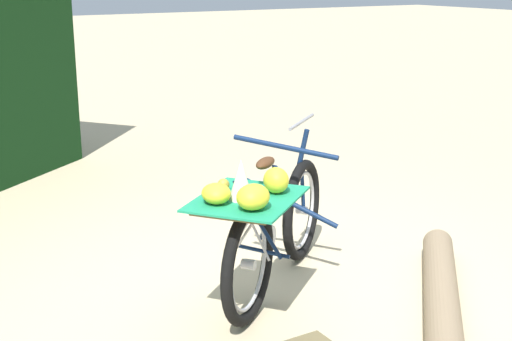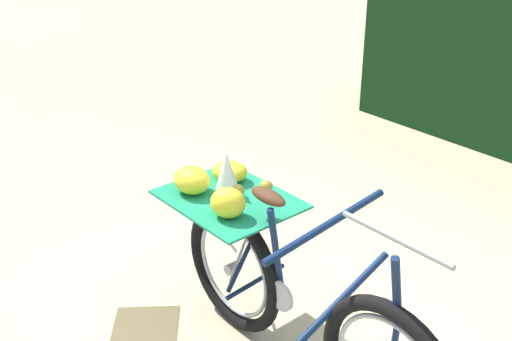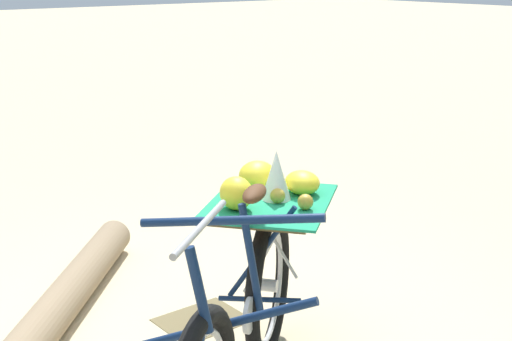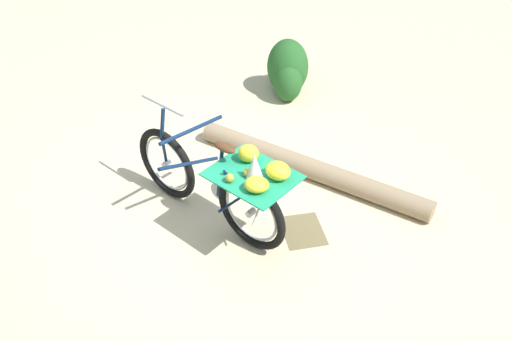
% 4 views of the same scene
% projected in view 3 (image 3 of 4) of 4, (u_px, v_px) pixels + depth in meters
% --- Properties ---
extents(bicycle, '(1.59, 1.33, 1.03)m').
position_uv_depth(bicycle, '(248.00, 297.00, 3.07)').
color(bicycle, black).
rests_on(bicycle, ground_plane).
extents(fallen_log, '(1.90, 1.97, 0.21)m').
position_uv_depth(fallen_log, '(44.00, 325.00, 3.63)').
color(fallen_log, '#937A5B').
rests_on(fallen_log, ground_plane).
extents(leaf_litter_patch, '(0.44, 0.36, 0.01)m').
position_uv_depth(leaf_litter_patch, '(202.00, 320.00, 3.90)').
color(leaf_litter_patch, olive).
rests_on(leaf_litter_patch, ground_plane).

